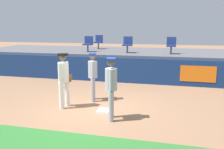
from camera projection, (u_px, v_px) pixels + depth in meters
The scene contains 11 objects.
ground_plane at pixel (96, 110), 7.64m from camera, with size 60.00×60.00×0.00m, color #936B4C.
first_base at pixel (104, 111), 7.46m from camera, with size 0.40×0.40×0.08m, color white.
player_fielder_home at pixel (64, 77), 7.75m from camera, with size 0.41×0.54×1.78m.
player_runner_visitor at pixel (111, 85), 6.70m from camera, with size 0.40×0.49×1.77m.
player_coach_visitor at pixel (93, 73), 8.49m from camera, with size 0.40×0.46×1.70m.
field_wall at pixel (123, 70), 11.40m from camera, with size 18.00×0.26×1.18m.
bleacher_platform at pixel (131, 62), 13.84m from camera, with size 18.00×4.80×1.27m, color #59595E.
seat_back_left at pixel (99, 41), 14.78m from camera, with size 0.46×0.44×0.84m.
seat_front_left at pixel (88, 43), 13.08m from camera, with size 0.48×0.44×0.84m.
seat_front_center at pixel (128, 44), 12.56m from camera, with size 0.48×0.44×0.84m.
seat_front_right at pixel (171, 44), 12.03m from camera, with size 0.47×0.44×0.84m.
Camera 1 is at (2.26, -6.94, 2.60)m, focal length 38.61 mm.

